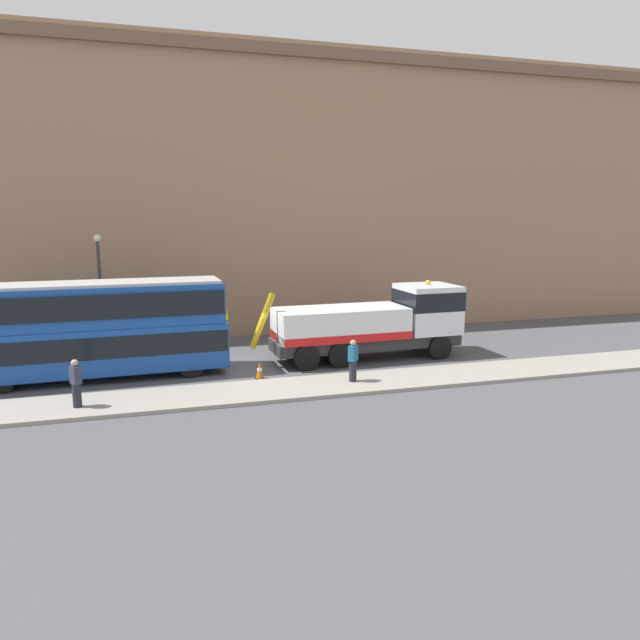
{
  "coord_description": "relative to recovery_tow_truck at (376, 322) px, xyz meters",
  "views": [
    {
      "loc": [
        -4.0,
        -25.46,
        6.77
      ],
      "look_at": [
        3.29,
        -0.24,
        2.0
      ],
      "focal_mm": 32.56,
      "sensor_mm": 36.0,
      "label": 1
    }
  ],
  "objects": [
    {
      "name": "traffic_cone_near_bus",
      "position": [
        -5.97,
        -1.99,
        -1.42
      ],
      "size": [
        0.36,
        0.36,
        0.72
      ],
      "color": "orange",
      "rests_on": "ground_plane"
    },
    {
      "name": "street_lamp",
      "position": [
        -12.6,
        5.3,
        1.71
      ],
      "size": [
        0.36,
        0.36,
        5.83
      ],
      "color": "#38383D",
      "rests_on": "ground_plane"
    },
    {
      "name": "double_decker_bus",
      "position": [
        -12.62,
        -0.02,
        0.47
      ],
      "size": [
        11.11,
        2.93,
        4.06
      ],
      "rotation": [
        0.0,
        0.0,
        0.03
      ],
      "color": "#19479E",
      "rests_on": "ground_plane"
    },
    {
      "name": "building_facade",
      "position": [
        -6.05,
        7.5,
        6.31
      ],
      "size": [
        60.0,
        1.5,
        16.0
      ],
      "color": "#9E7A5B",
      "rests_on": "ground_plane"
    },
    {
      "name": "pedestrian_bystander",
      "position": [
        -2.51,
        -3.9,
        -0.77
      ],
      "size": [
        0.47,
        0.46,
        1.71
      ],
      "rotation": [
        0.0,
        0.0,
        2.31
      ],
      "color": "#232333",
      "rests_on": "near_kerb"
    },
    {
      "name": "pedestrian_onlooker",
      "position": [
        -12.82,
        -4.23,
        -0.77
      ],
      "size": [
        0.43,
        0.48,
        1.71
      ],
      "rotation": [
        0.0,
        0.0,
        0.56
      ],
      "color": "#232333",
      "rests_on": "near_kerb"
    },
    {
      "name": "ground_plane",
      "position": [
        -6.05,
        0.22,
        -1.76
      ],
      "size": [
        120.0,
        120.0,
        0.0
      ],
      "primitive_type": "plane",
      "color": "#4C4C51"
    },
    {
      "name": "recovery_tow_truck",
      "position": [
        0.0,
        0.0,
        0.0
      ],
      "size": [
        10.18,
        2.95,
        3.67
      ],
      "rotation": [
        0.0,
        0.0,
        0.03
      ],
      "color": "#2D2D2D",
      "rests_on": "ground_plane"
    },
    {
      "name": "near_kerb",
      "position": [
        -6.05,
        -3.98,
        -1.68
      ],
      "size": [
        60.0,
        2.8,
        0.15
      ],
      "primitive_type": "cube",
      "color": "gray",
      "rests_on": "ground_plane"
    }
  ]
}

